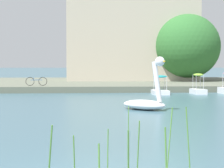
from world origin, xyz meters
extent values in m
cube|color=#5B6051|center=(0.00, 41.12, 0.26)|extent=(145.35, 26.71, 0.51)
ellipsoid|color=white|center=(3.02, 14.22, 0.25)|extent=(2.66, 2.66, 0.50)
cylinder|color=white|center=(3.59, 13.67, 1.43)|extent=(0.59, 0.59, 2.06)
sphere|color=white|center=(3.71, 13.55, 2.46)|extent=(0.68, 0.68, 0.48)
cone|color=yellow|center=(3.84, 13.41, 2.46)|extent=(0.40, 0.40, 0.26)
cube|color=white|center=(5.95, 25.74, 0.17)|extent=(1.23, 1.95, 0.34)
ellipsoid|color=teal|center=(5.95, 25.74, 1.39)|extent=(1.10, 1.07, 0.20)
cylinder|color=#B7B7BF|center=(5.52, 26.17, 0.86)|extent=(0.04, 0.04, 1.05)
cylinder|color=#B7B7BF|center=(6.39, 26.15, 0.86)|extent=(0.04, 0.04, 1.05)
cylinder|color=#B7B7BF|center=(5.51, 25.33, 0.86)|extent=(0.04, 0.04, 1.05)
cylinder|color=#B7B7BF|center=(6.38, 25.31, 0.86)|extent=(0.04, 0.04, 1.05)
cube|color=white|center=(9.04, 26.14, 0.20)|extent=(1.00, 1.86, 0.39)
ellipsoid|color=#8CCC38|center=(9.04, 26.14, 1.51)|extent=(0.79, 1.13, 0.20)
cylinder|color=#B7B7BF|center=(8.72, 26.56, 0.95)|extent=(0.04, 0.04, 1.12)
cylinder|color=#B7B7BF|center=(9.32, 26.59, 0.95)|extent=(0.04, 0.04, 1.12)
cylinder|color=#B7B7BF|center=(8.76, 25.69, 0.95)|extent=(0.04, 0.04, 1.12)
cylinder|color=#B7B7BF|center=(9.35, 25.71, 0.95)|extent=(0.04, 0.04, 1.12)
cylinder|color=#B7B7BF|center=(11.09, 26.40, 1.06)|extent=(0.04, 0.04, 1.12)
cylinder|color=brown|center=(11.46, 39.67, 1.97)|extent=(0.48, 0.48, 2.91)
ellipsoid|color=#2D662D|center=(11.46, 39.67, 4.31)|extent=(10.20, 10.16, 7.01)
torus|color=black|center=(-3.39, 30.08, 0.88)|extent=(0.73, 0.17, 0.73)
torus|color=black|center=(-4.45, 29.90, 0.88)|extent=(0.73, 0.17, 0.73)
cube|color=#1E59A5|center=(-3.92, 29.99, 1.00)|extent=(0.96, 0.21, 0.04)
cylinder|color=#1E59A5|center=(-4.14, 29.95, 1.10)|extent=(0.03, 0.03, 0.31)
cube|color=#B2A893|center=(5.82, 44.34, 8.04)|extent=(14.93, 11.08, 15.04)
cylinder|color=#4C7F33|center=(-0.84, 0.67, 0.55)|extent=(0.12, 0.18, 1.09)
cylinder|color=#4C7F33|center=(-0.35, -0.22, 0.51)|extent=(0.05, 0.07, 1.02)
cylinder|color=#4C7F33|center=(0.86, 0.09, 0.62)|extent=(0.06, 0.15, 1.24)
cylinder|color=#4C7F33|center=(0.65, -0.17, 0.55)|extent=(0.05, 0.19, 1.10)
cylinder|color=#4C7F33|center=(1.84, 0.12, 0.74)|extent=(0.11, 0.10, 1.48)
cylinder|color=#4C7F33|center=(0.26, -0.24, 0.56)|extent=(0.04, 0.07, 1.12)
cylinder|color=#4C7F33|center=(1.52, 0.72, 0.50)|extent=(0.06, 0.07, 1.01)
cylinder|color=#4C7F33|center=(1.48, 0.20, 0.73)|extent=(0.17, 0.14, 1.46)
cylinder|color=#4C7F33|center=(0.70, 0.33, 0.75)|extent=(0.03, 0.05, 1.50)
cylinder|color=#4C7F33|center=(0.11, -0.21, 0.43)|extent=(0.04, 0.13, 0.85)
camera|label=1|loc=(-0.24, -8.29, 2.29)|focal=71.66mm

